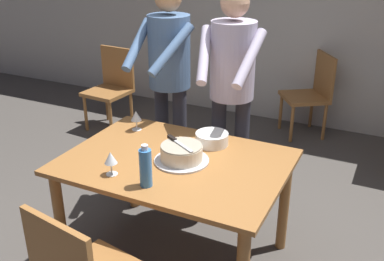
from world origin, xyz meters
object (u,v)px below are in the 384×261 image
wine_glass_near (136,116)px  background_chair_1 (111,85)px  cake_knife (175,140)px  water_bottle (146,167)px  person_cutting_cake (232,81)px  wine_glass_far (111,159)px  plate_stack (212,139)px  main_dining_table (175,176)px  person_standing_beside (169,71)px  cake_on_platter (181,154)px  background_chair_0 (311,92)px

wine_glass_near → background_chair_1: background_chair_1 is taller
cake_knife → water_bottle: (0.02, -0.38, -0.00)m
person_cutting_cake → background_chair_1: size_ratio=1.91×
wine_glass_near → wine_glass_far: size_ratio=1.00×
plate_stack → wine_glass_far: 0.73m
cake_knife → wine_glass_far: wine_glass_far is taller
main_dining_table → person_standing_beside: 0.96m
cake_on_platter → person_cutting_cake: bearing=86.2°
cake_on_platter → background_chair_0: bearing=83.3°
cake_on_platter → wine_glass_far: wine_glass_far is taller
cake_knife → wine_glass_near: wine_glass_near is taller
wine_glass_far → background_chair_1: background_chair_1 is taller
wine_glass_far → main_dining_table: bearing=52.6°
wine_glass_near → wine_glass_far: (0.22, -0.62, 0.00)m
plate_stack → water_bottle: 0.67m
person_cutting_cake → background_chair_0: 1.90m
cake_on_platter → wine_glass_far: bearing=-132.3°
main_dining_table → background_chair_1: size_ratio=1.52×
background_chair_0 → background_chair_1: same height
wine_glass_far → person_standing_beside: person_standing_beside is taller
cake_on_platter → cake_knife: bearing=149.0°
plate_stack → person_cutting_cake: person_cutting_cake is taller
cake_knife → plate_stack: 0.31m
main_dining_table → person_cutting_cake: person_cutting_cake is taller
main_dining_table → cake_on_platter: (0.04, -0.00, 0.16)m
person_cutting_cake → person_standing_beside: size_ratio=1.00×
cake_knife → water_bottle: 0.38m
person_standing_beside → main_dining_table: bearing=-59.2°
background_chair_0 → background_chair_1: size_ratio=1.00×
wine_glass_near → water_bottle: (0.47, -0.64, 0.01)m
cake_on_platter → plate_stack: (0.07, 0.31, -0.01)m
cake_knife → plate_stack: (0.13, 0.27, -0.08)m
wine_glass_far → wine_glass_near: bearing=109.7°
plate_stack → cake_knife: bearing=-115.5°
main_dining_table → plate_stack: bearing=69.8°
cake_knife → plate_stack: size_ratio=1.10×
wine_glass_far → background_chair_0: (0.59, 2.82, -0.36)m
plate_stack → background_chair_1: (-1.85, 1.43, -0.30)m
background_chair_1 → cake_on_platter: bearing=-44.3°
plate_stack → wine_glass_far: size_ratio=1.53×
main_dining_table → background_chair_0: size_ratio=1.52×
wine_glass_far → water_bottle: water_bottle is taller
cake_knife → wine_glass_far: (-0.23, -0.36, -0.01)m
plate_stack → wine_glass_near: size_ratio=1.53×
wine_glass_near → person_standing_beside: person_standing_beside is taller
wine_glass_far → person_cutting_cake: 1.11m
wine_glass_near → person_cutting_cake: person_cutting_cake is taller
background_chair_0 → background_chair_1: (-2.07, -0.76, 0.00)m
background_chair_0 → wine_glass_far: bearing=-101.8°
cake_on_platter → person_cutting_cake: 0.76m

